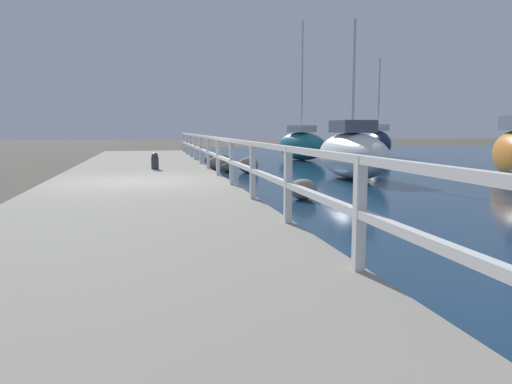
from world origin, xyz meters
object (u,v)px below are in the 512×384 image
Objects in this scene: mooring_bollard at (155,161)px; sailboat_white at (352,154)px; sailboat_navy at (377,142)px; sailboat_teal at (301,145)px.

sailboat_white is at bearing -14.60° from mooring_bollard.
sailboat_teal is at bearing -150.39° from sailboat_navy.
mooring_bollard is 0.10× the size of sailboat_navy.
sailboat_teal reaches higher than mooring_bollard.
sailboat_navy is at bearing 38.03° from mooring_bollard.
sailboat_navy reaches higher than sailboat_white.
sailboat_navy is 0.79× the size of sailboat_teal.
sailboat_teal is at bearing 82.88° from sailboat_white.
sailboat_teal is (-5.16, -1.93, -0.04)m from sailboat_navy.
sailboat_navy is 5.51m from sailboat_teal.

